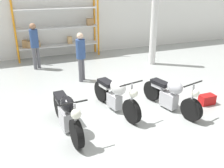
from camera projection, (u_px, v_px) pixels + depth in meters
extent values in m
plane|color=#9EA3A0|center=(117.00, 113.00, 6.67)|extent=(30.00, 30.00, 0.00)
cube|color=white|center=(65.00, 16.00, 11.37)|extent=(30.00, 0.08, 3.60)
cylinder|color=orange|center=(15.00, 32.00, 10.24)|extent=(0.08, 0.08, 2.67)
cylinder|color=orange|center=(98.00, 27.00, 11.46)|extent=(0.08, 0.08, 2.67)
cylinder|color=orange|center=(15.00, 30.00, 10.72)|extent=(0.08, 0.08, 2.67)
cylinder|color=orange|center=(95.00, 25.00, 11.93)|extent=(0.08, 0.08, 2.67)
cube|color=silver|center=(59.00, 45.00, 11.39)|extent=(3.60, 0.55, 0.05)
cube|color=silver|center=(58.00, 28.00, 11.08)|extent=(3.60, 0.55, 0.05)
cube|color=silver|center=(56.00, 9.00, 10.77)|extent=(3.60, 0.55, 0.05)
cube|color=#A87F51|center=(90.00, 22.00, 11.46)|extent=(0.31, 0.25, 0.30)
cube|color=tan|center=(25.00, 44.00, 10.91)|extent=(0.23, 0.30, 0.31)
cube|color=tan|center=(70.00, 40.00, 11.59)|extent=(0.22, 0.23, 0.31)
cube|color=#A87F51|center=(31.00, 44.00, 10.85)|extent=(0.33, 0.31, 0.29)
cube|color=tan|center=(37.00, 44.00, 11.04)|extent=(0.24, 0.27, 0.23)
cylinder|color=silver|center=(154.00, 21.00, 9.99)|extent=(0.28, 0.28, 3.60)
cylinder|color=black|center=(77.00, 134.00, 5.23)|extent=(0.19, 0.64, 0.63)
cylinder|color=black|center=(59.00, 105.00, 6.41)|extent=(0.19, 0.64, 0.63)
cube|color=#ADADB2|center=(67.00, 118.00, 5.88)|extent=(0.30, 0.55, 0.44)
ellipsoid|color=black|center=(67.00, 104.00, 5.56)|extent=(0.35, 0.54, 0.36)
cube|color=black|center=(61.00, 97.00, 6.04)|extent=(0.29, 0.56, 0.10)
cube|color=black|center=(61.00, 100.00, 6.10)|extent=(0.25, 0.39, 0.12)
cylinder|color=#ADADB2|center=(75.00, 119.00, 5.11)|extent=(0.05, 0.05, 0.71)
sphere|color=silver|center=(76.00, 114.00, 5.00)|extent=(0.22, 0.22, 0.22)
cylinder|color=black|center=(74.00, 103.00, 5.00)|extent=(0.58, 0.08, 0.04)
cylinder|color=black|center=(132.00, 111.00, 6.14)|extent=(0.25, 0.63, 0.62)
cylinder|color=black|center=(101.00, 91.00, 7.26)|extent=(0.25, 0.63, 0.62)
cube|color=#ADADB2|center=(114.00, 101.00, 6.75)|extent=(0.31, 0.48, 0.37)
ellipsoid|color=silver|center=(118.00, 87.00, 6.44)|extent=(0.44, 0.58, 0.40)
cube|color=black|center=(106.00, 82.00, 6.90)|extent=(0.39, 0.61, 0.10)
cube|color=silver|center=(106.00, 85.00, 6.96)|extent=(0.31, 0.44, 0.12)
cylinder|color=#ADADB2|center=(132.00, 98.00, 6.02)|extent=(0.06, 0.06, 0.73)
sphere|color=silver|center=(134.00, 93.00, 5.91)|extent=(0.21, 0.21, 0.21)
cylinder|color=black|center=(131.00, 83.00, 5.90)|extent=(0.66, 0.17, 0.04)
cylinder|color=black|center=(191.00, 110.00, 6.24)|extent=(0.27, 0.61, 0.59)
cylinder|color=black|center=(152.00, 91.00, 7.32)|extent=(0.27, 0.61, 0.59)
cube|color=#ADADB2|center=(169.00, 100.00, 6.83)|extent=(0.35, 0.53, 0.41)
ellipsoid|color=#B7B7BF|center=(175.00, 87.00, 6.53)|extent=(0.41, 0.53, 0.36)
cube|color=black|center=(160.00, 83.00, 6.96)|extent=(0.37, 0.60, 0.10)
cube|color=#B7B7BF|center=(159.00, 85.00, 7.03)|extent=(0.30, 0.43, 0.12)
cylinder|color=#ADADB2|center=(192.00, 97.00, 6.13)|extent=(0.06, 0.06, 0.68)
sphere|color=silver|center=(195.00, 93.00, 6.02)|extent=(0.19, 0.19, 0.19)
cylinder|color=black|center=(193.00, 84.00, 6.02)|extent=(0.67, 0.19, 0.04)
cylinder|color=#595960|center=(83.00, 69.00, 8.79)|extent=(0.13, 0.13, 0.82)
cylinder|color=#595960|center=(80.00, 70.00, 8.64)|extent=(0.13, 0.13, 0.82)
cylinder|color=navy|center=(81.00, 49.00, 8.43)|extent=(0.45, 0.45, 0.65)
sphere|color=beige|center=(80.00, 36.00, 8.26)|extent=(0.22, 0.22, 0.22)
cylinder|color=#595960|center=(38.00, 58.00, 9.98)|extent=(0.13, 0.13, 0.88)
cylinder|color=#595960|center=(35.00, 59.00, 9.84)|extent=(0.13, 0.13, 0.88)
cylinder|color=navy|center=(34.00, 39.00, 9.61)|extent=(0.44, 0.44, 0.69)
sphere|color=#9E7051|center=(33.00, 26.00, 9.43)|extent=(0.24, 0.24, 0.24)
cube|color=red|center=(207.00, 100.00, 7.13)|extent=(0.44, 0.26, 0.28)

